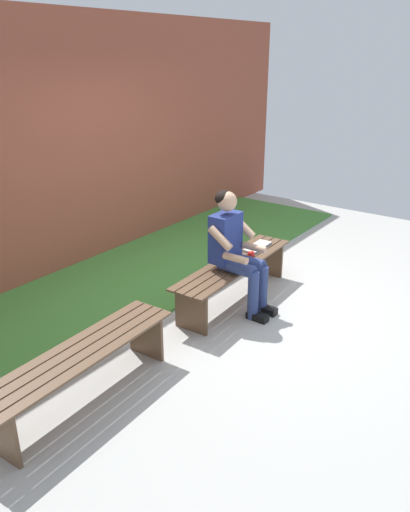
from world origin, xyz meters
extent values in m
cube|color=#B2B2AD|center=(1.05, 1.00, -0.02)|extent=(10.00, 7.00, 0.04)
cube|color=#478C38|center=(1.05, -1.52, 0.01)|extent=(9.00, 2.33, 0.03)
cube|color=#9E4C38|center=(0.50, -2.22, 1.48)|extent=(9.50, 0.24, 2.96)
cube|color=brown|center=(0.01, -0.16, 0.42)|extent=(1.84, 0.16, 0.02)
cube|color=brown|center=(0.00, -0.05, 0.42)|extent=(1.84, 0.16, 0.02)
cube|color=brown|center=(0.00, 0.05, 0.42)|extent=(1.84, 0.16, 0.02)
cube|color=brown|center=(-0.01, 0.16, 0.42)|extent=(1.84, 0.16, 0.02)
cube|color=brown|center=(-0.80, -0.03, 0.21)|extent=(0.04, 0.36, 0.41)
cube|color=brown|center=(0.80, 0.03, 0.21)|extent=(0.04, 0.36, 0.41)
cube|color=brown|center=(2.10, -0.16, 0.42)|extent=(1.71, 0.16, 0.02)
cube|color=brown|center=(2.10, -0.05, 0.42)|extent=(1.71, 0.16, 0.02)
cube|color=brown|center=(2.10, 0.05, 0.42)|extent=(1.71, 0.16, 0.02)
cube|color=brown|center=(2.09, 0.16, 0.42)|extent=(1.71, 0.16, 0.02)
cube|color=brown|center=(1.36, -0.03, 0.21)|extent=(0.04, 0.36, 0.41)
cube|color=navy|center=(0.15, -0.02, 0.75)|extent=(0.34, 0.20, 0.50)
sphere|color=tan|center=(0.15, -0.01, 1.13)|extent=(0.20, 0.20, 0.20)
ellipsoid|color=black|center=(0.15, -0.04, 1.16)|extent=(0.20, 0.19, 0.15)
cylinder|color=navy|center=(0.06, 0.18, 0.50)|extent=(0.13, 0.40, 0.13)
cylinder|color=navy|center=(0.24, 0.18, 0.50)|extent=(0.13, 0.40, 0.13)
cylinder|color=navy|center=(0.06, 0.38, 0.25)|extent=(0.11, 0.11, 0.50)
cube|color=black|center=(0.06, 0.44, 0.04)|extent=(0.10, 0.22, 0.07)
cylinder|color=navy|center=(0.24, 0.38, 0.25)|extent=(0.11, 0.11, 0.50)
cube|color=black|center=(0.24, 0.44, 0.04)|extent=(0.10, 0.22, 0.07)
cylinder|color=tan|center=(-0.06, 0.06, 0.82)|extent=(0.08, 0.28, 0.23)
cylinder|color=tan|center=(-0.03, 0.22, 0.64)|extent=(0.07, 0.26, 0.07)
cylinder|color=tan|center=(0.36, 0.06, 0.82)|extent=(0.08, 0.28, 0.23)
cylinder|color=tan|center=(0.33, 0.22, 0.64)|extent=(0.07, 0.26, 0.07)
sphere|color=red|center=(-0.21, 0.08, 0.48)|extent=(0.08, 0.08, 0.08)
cube|color=white|center=(-0.62, -0.03, 0.45)|extent=(0.21, 0.16, 0.02)
cube|color=white|center=(-0.41, -0.02, 0.45)|extent=(0.21, 0.16, 0.02)
cube|color=#1E478C|center=(-0.51, -0.03, 0.44)|extent=(0.42, 0.17, 0.01)
camera|label=1|loc=(4.14, 2.65, 2.51)|focal=35.41mm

